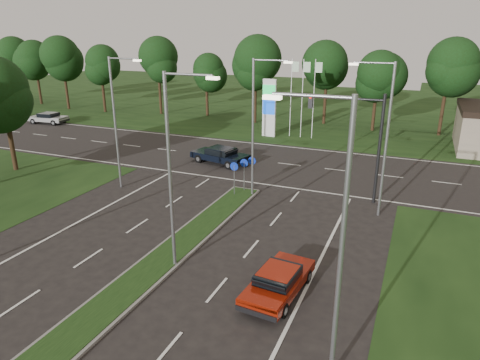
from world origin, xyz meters
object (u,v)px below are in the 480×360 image
at_px(red_sedan, 278,281).
at_px(far_car_b, 9,115).
at_px(navy_sedan, 220,155).
at_px(far_car_a, 48,118).

bearing_deg(red_sedan, far_car_b, 156.84).
relative_size(navy_sedan, far_car_a, 1.11).
height_order(far_car_a, far_car_b, far_car_a).
height_order(red_sedan, far_car_a, far_car_a).
relative_size(navy_sedan, far_car_b, 1.24).
xyz_separation_m(red_sedan, navy_sedan, (-10.45, 16.29, 0.10)).
bearing_deg(far_car_a, navy_sedan, -111.03).
bearing_deg(far_car_b, red_sedan, -101.02).
relative_size(red_sedan, far_car_b, 1.05).
bearing_deg(navy_sedan, red_sedan, -134.50).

